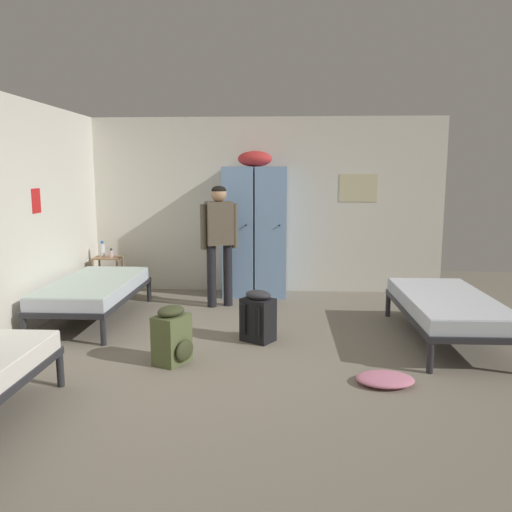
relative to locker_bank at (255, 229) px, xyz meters
The scene contains 12 objects.
ground_plane 2.77m from the locker_bank, 87.03° to the right, with size 9.19×9.19×0.00m, color gray.
room_backdrop 1.74m from the locker_bank, 135.15° to the right, with size 5.22×5.80×2.57m.
locker_bank is the anchor object (origin of this frame).
shelf_unit 2.21m from the locker_bank, behind, with size 0.38×0.30×0.57m.
bed_left_rear 2.40m from the locker_bank, 143.40° to the right, with size 0.90×1.90×0.49m.
bed_right 2.96m from the locker_bank, 42.67° to the right, with size 0.90×1.90×0.49m.
person_traveler 0.79m from the locker_bank, 123.05° to the right, with size 0.48×0.32×1.60m.
water_bottle 2.22m from the locker_bank, behind, with size 0.07×0.07×0.23m.
lotion_bottle 2.08m from the locker_bank, behind, with size 0.05×0.05×0.13m.
backpack_olive 2.92m from the locker_bank, 102.71° to the right, with size 0.41×0.39×0.55m.
backpack_black 2.19m from the locker_bank, 85.85° to the right, with size 0.40×0.41×0.55m.
clothes_pile_pink 3.52m from the locker_bank, 68.03° to the right, with size 0.49×0.37×0.08m.
Camera 1 is at (0.26, -4.70, 1.76)m, focal length 35.88 mm.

